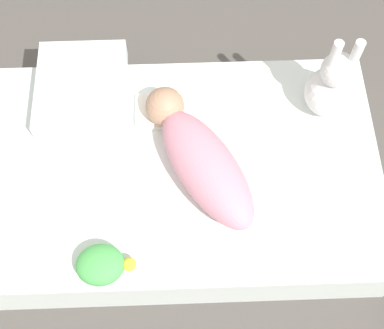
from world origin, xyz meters
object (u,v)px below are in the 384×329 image
(pillow, at_px, (82,89))
(bunny_plush, at_px, (332,86))
(turtle_plush, at_px, (102,265))
(swaddled_baby, at_px, (200,158))

(pillow, bearing_deg, bunny_plush, -4.69)
(pillow, distance_m, turtle_plush, 0.65)
(swaddled_baby, relative_size, bunny_plush, 1.60)
(swaddled_baby, distance_m, turtle_plush, 0.46)
(swaddled_baby, xyz_separation_m, bunny_plush, (0.46, 0.23, 0.05))
(pillow, height_order, bunny_plush, bunny_plush)
(bunny_plush, distance_m, turtle_plush, 0.96)
(pillow, bearing_deg, swaddled_baby, -36.44)
(bunny_plush, bearing_deg, pillow, 175.31)
(swaddled_baby, relative_size, pillow, 1.55)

